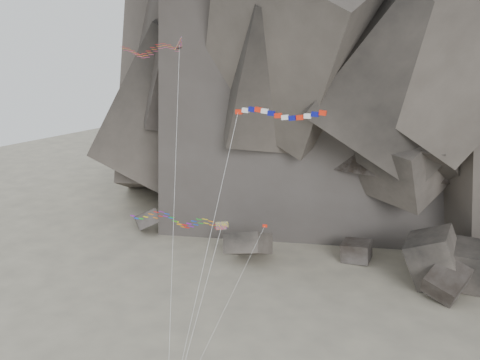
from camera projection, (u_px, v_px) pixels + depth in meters
The scene contains 5 objects.
boulder_field at pixel (410, 265), 77.51m from camera, with size 70.05×16.17×9.36m.
delta_kite at pixel (147, 50), 57.17m from camera, with size 17.15×16.07×33.13m.
banner_kite at pixel (278, 116), 47.28m from camera, with size 8.56×13.06×26.86m.
parafoil_kite at pixel (171, 219), 53.75m from camera, with size 12.64×10.31×16.11m.
pennant_kite at pixel (241, 275), 51.51m from camera, with size 2.17×14.33×14.80m.
Camera 1 is at (25.53, -39.92, 34.03)m, focal length 40.00 mm.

